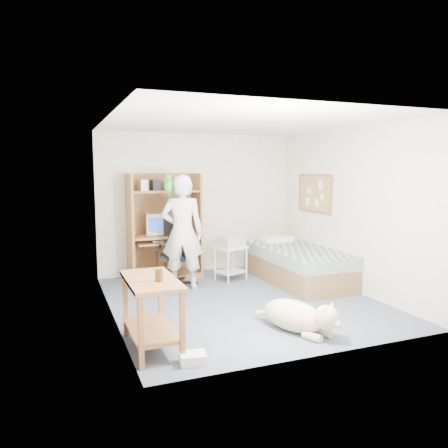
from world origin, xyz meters
The scene contains 21 objects.
floor centered at (0.00, 0.00, 0.00)m, with size 4.00×4.00×0.00m, color #4A5465.
wall_back centered at (0.00, 2.00, 1.25)m, with size 3.60×0.02×2.50m, color beige.
wall_right centered at (1.80, 0.00, 1.25)m, with size 0.02×4.00×2.50m, color beige.
wall_left centered at (-1.80, 0.00, 1.25)m, with size 0.02×4.00×2.50m, color beige.
ceiling centered at (0.00, 0.00, 2.50)m, with size 3.60×4.00×0.02m, color white.
computer_hutch centered at (-0.70, 1.74, 0.82)m, with size 1.20×0.63×1.80m.
bed centered at (1.30, 0.62, 0.29)m, with size 1.02×2.02×0.66m.
side_desk centered at (-1.55, -1.20, 0.49)m, with size 0.50×1.00×0.75m.
corkboard centered at (1.77, 0.90, 1.45)m, with size 0.04×0.94×0.66m.
office_chair centered at (-0.64, 1.21, 0.38)m, with size 0.62×0.62×1.08m.
person centered at (-0.61, 0.91, 0.89)m, with size 0.65×0.43×1.79m, color silver.
parrot centered at (-0.81, 0.92, 1.63)m, with size 0.13×0.22×0.36m.
dog centered at (0.11, -1.36, 0.19)m, with size 0.67×1.12×0.44m.
printer_cart centered at (0.30, 1.13, 0.38)m, with size 0.59×0.53×0.58m.
printer centered at (0.30, 1.13, 0.67)m, with size 0.42×0.32×0.18m, color #ABABA6.
crt_monitor centered at (-0.81, 1.75, 0.95)m, with size 0.43×0.44×0.35m.
keyboard centered at (-0.71, 1.58, 0.67)m, with size 0.45×0.16×0.03m, color beige.
pencil_cup centered at (-0.40, 1.65, 0.82)m, with size 0.08×0.08×0.12m, color gold.
drink_glass centered at (-1.50, -1.34, 0.81)m, with size 0.08×0.08×0.12m, color #411F0A.
floor_box_a centered at (-1.26, -1.70, 0.05)m, with size 0.25×0.20×0.10m, color white.
floor_box_b centered at (-1.39, -1.03, 0.04)m, with size 0.18×0.22×0.08m, color beige.
Camera 1 is at (-2.46, -5.56, 1.87)m, focal length 35.00 mm.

